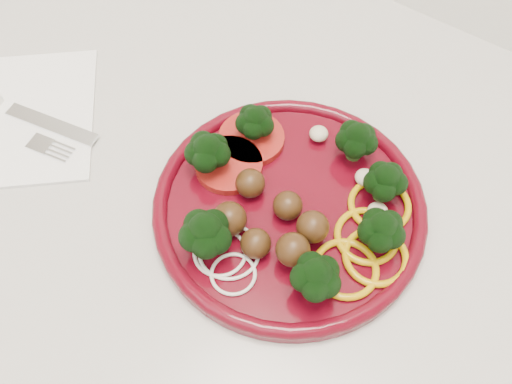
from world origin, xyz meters
The scene contains 2 objects.
plate centered at (-0.10, 1.68, 0.92)m, with size 0.25×0.25×0.06m.
napkin centered at (-0.40, 1.61, 0.90)m, with size 0.17×0.17×0.00m, color white.
Camera 1 is at (0.03, 1.45, 1.35)m, focal length 40.00 mm.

